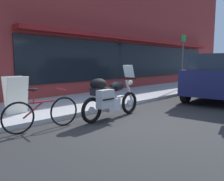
% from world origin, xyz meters
% --- Properties ---
extents(ground_plane, '(80.00, 80.00, 0.00)m').
position_xyz_m(ground_plane, '(0.00, 0.00, 0.00)').
color(ground_plane, '#2C2C2C').
extents(storefront_building, '(20.79, 0.90, 6.94)m').
position_xyz_m(storefront_building, '(6.40, 4.27, 3.39)').
color(storefront_building, maroon).
rests_on(storefront_building, ground_plane).
extents(sidewalk_curb, '(30.00, 3.08, 0.12)m').
position_xyz_m(sidewalk_curb, '(9.00, 2.58, 0.06)').
color(sidewalk_curb, '#A8A8A8').
rests_on(sidewalk_curb, ground_plane).
extents(touring_motorcycle, '(2.09, 0.70, 1.40)m').
position_xyz_m(touring_motorcycle, '(-0.06, 0.28, 0.60)').
color(touring_motorcycle, black).
rests_on(touring_motorcycle, ground_plane).
extents(parked_bicycle, '(1.70, 0.48, 0.93)m').
position_xyz_m(parked_bicycle, '(-1.76, 0.65, 0.37)').
color(parked_bicycle, black).
rests_on(parked_bicycle, ground_plane).
extents(parked_minivan, '(4.70, 2.49, 1.76)m').
position_xyz_m(parked_minivan, '(5.20, -0.75, 0.94)').
color(parked_minivan, '#191E4C').
rests_on(parked_minivan, ground_plane).
extents(sandwich_board_sign, '(0.55, 0.42, 0.98)m').
position_xyz_m(sandwich_board_sign, '(-1.70, 2.12, 0.62)').
color(sandwich_board_sign, silver).
rests_on(sandwich_board_sign, sidewalk_curb).
extents(parking_sign_pole, '(0.44, 0.07, 2.77)m').
position_xyz_m(parking_sign_pole, '(6.87, 1.88, 1.74)').
color(parking_sign_pole, '#59595B').
rests_on(parking_sign_pole, sidewalk_curb).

